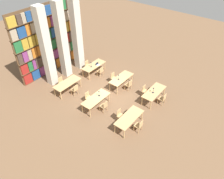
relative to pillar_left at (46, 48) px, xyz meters
name	(u,v)px	position (x,y,z in m)	size (l,w,h in m)	color
ground_plane	(109,95)	(1.51, -4.48, -3.00)	(40.00, 40.00, 0.00)	brown
bookshelf_bank	(51,40)	(1.52, 1.45, -0.33)	(6.33, 0.35, 5.50)	brown
pillar_left	(46,48)	(0.00, 0.00, 0.00)	(0.61, 0.61, 6.00)	beige
pillar_center	(62,41)	(1.51, 0.00, 0.00)	(0.61, 0.61, 6.00)	beige
pillar_right	(77,34)	(3.01, 0.00, 0.00)	(0.61, 0.61, 6.00)	beige
reading_table_0	(129,118)	(-0.04, -7.32, -2.32)	(2.11, 0.85, 0.77)	tan
chair_0	(139,126)	(-0.01, -8.03, -2.53)	(0.42, 0.40, 0.88)	tan
chair_1	(120,115)	(-0.01, -6.61, -2.53)	(0.42, 0.40, 0.88)	tan
reading_table_1	(154,92)	(3.09, -7.25, -2.32)	(2.11, 0.85, 0.77)	tan
chair_2	(163,99)	(3.09, -7.96, -2.53)	(0.42, 0.40, 0.88)	tan
chair_3	(145,91)	(3.09, -6.54, -2.53)	(0.42, 0.40, 0.88)	tan
desk_lamp_0	(153,89)	(2.92, -7.26, -1.94)	(0.14, 0.14, 0.44)	#232328
reading_table_2	(96,99)	(0.01, -4.55, -2.32)	(2.11, 0.85, 0.77)	tan
chair_4	(104,106)	(0.03, -5.26, -2.53)	(0.42, 0.40, 0.88)	tan
chair_5	(88,97)	(0.03, -3.84, -2.53)	(0.42, 0.40, 0.88)	tan
desk_lamp_1	(99,93)	(0.36, -4.54, -1.96)	(0.14, 0.14, 0.41)	#232328
reading_table_3	(121,79)	(2.97, -4.50, -2.32)	(2.11, 0.85, 0.77)	tan
chair_6	(129,85)	(2.96, -5.21, -2.53)	(0.42, 0.40, 0.88)	tan
chair_7	(114,78)	(2.96, -3.79, -2.53)	(0.42, 0.40, 0.88)	tan
desk_lamp_2	(119,76)	(2.69, -4.45, -1.94)	(0.14, 0.14, 0.44)	#232328
reading_table_4	(67,84)	(0.02, -1.74, -2.32)	(2.11, 0.85, 0.77)	tan
chair_8	(75,89)	(0.06, -2.45, -2.53)	(0.42, 0.40, 0.88)	tan
chair_9	(62,82)	(0.06, -1.03, -2.53)	(0.42, 0.40, 0.88)	tan
reading_table_5	(94,66)	(3.03, -1.65, -2.32)	(2.11, 0.85, 0.77)	tan
chair_10	(101,71)	(3.04, -2.36, -2.53)	(0.42, 0.40, 0.88)	tan
chair_11	(88,65)	(3.04, -0.94, -2.53)	(0.42, 0.40, 0.88)	tan
desk_lamp_3	(91,64)	(2.72, -1.65, -1.93)	(0.14, 0.14, 0.45)	#232328
laptop	(98,64)	(3.26, -1.88, -2.19)	(0.32, 0.22, 0.21)	silver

